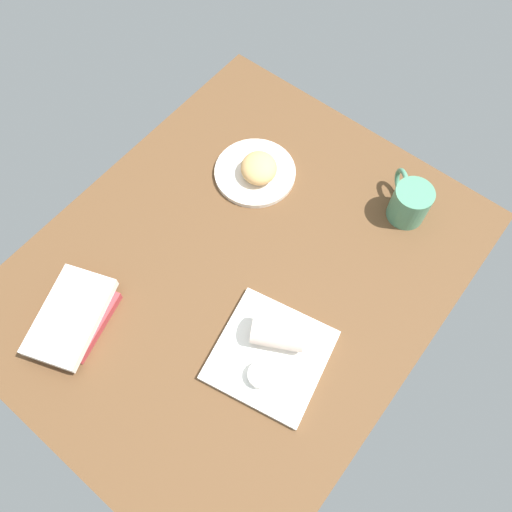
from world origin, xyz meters
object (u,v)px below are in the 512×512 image
(round_plate, at_px, (255,172))
(square_plate, at_px, (270,355))
(scone_pastry, at_px, (259,168))
(book_stack, at_px, (73,317))
(breakfast_wrap, at_px, (278,332))
(sauce_cup, at_px, (261,375))
(coffee_mug, at_px, (410,202))

(round_plate, bearing_deg, square_plate, -137.37)
(round_plate, height_order, scone_pastry, scone_pastry)
(scone_pastry, height_order, square_plate, scone_pastry)
(book_stack, bearing_deg, breakfast_wrap, -56.90)
(sauce_cup, xyz_separation_m, book_stack, (-0.16, 0.41, -0.00))
(scone_pastry, height_order, coffee_mug, coffee_mug)
(breakfast_wrap, bearing_deg, scone_pastry, 16.24)
(breakfast_wrap, xyz_separation_m, coffee_mug, (0.46, -0.05, 0.00))
(sauce_cup, bearing_deg, square_plate, 15.60)
(book_stack, bearing_deg, coffee_mug, -31.38)
(square_plate, bearing_deg, book_stack, 117.96)
(round_plate, relative_size, sauce_cup, 3.66)
(square_plate, xyz_separation_m, coffee_mug, (0.50, -0.04, 0.04))
(sauce_cup, xyz_separation_m, breakfast_wrap, (0.09, 0.03, 0.02))
(sauce_cup, distance_m, coffee_mug, 0.55)
(sauce_cup, height_order, coffee_mug, coffee_mug)
(sauce_cup, bearing_deg, coffee_mug, -2.49)
(scone_pastry, distance_m, coffee_mug, 0.38)
(breakfast_wrap, bearing_deg, square_plate, 167.92)
(scone_pastry, distance_m, square_plate, 0.48)
(round_plate, height_order, book_stack, book_stack)
(round_plate, distance_m, coffee_mug, 0.40)
(coffee_mug, bearing_deg, book_stack, 148.62)
(breakfast_wrap, bearing_deg, coffee_mug, -33.82)
(square_plate, bearing_deg, sauce_cup, -164.40)
(round_plate, bearing_deg, coffee_mug, -68.96)
(scone_pastry, relative_size, square_plate, 0.43)
(book_stack, relative_size, coffee_mug, 1.97)
(round_plate, xyz_separation_m, breakfast_wrap, (-0.32, -0.32, 0.04))
(coffee_mug, bearing_deg, square_plate, 175.64)
(round_plate, bearing_deg, sauce_cup, -139.93)
(breakfast_wrap, height_order, coffee_mug, coffee_mug)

